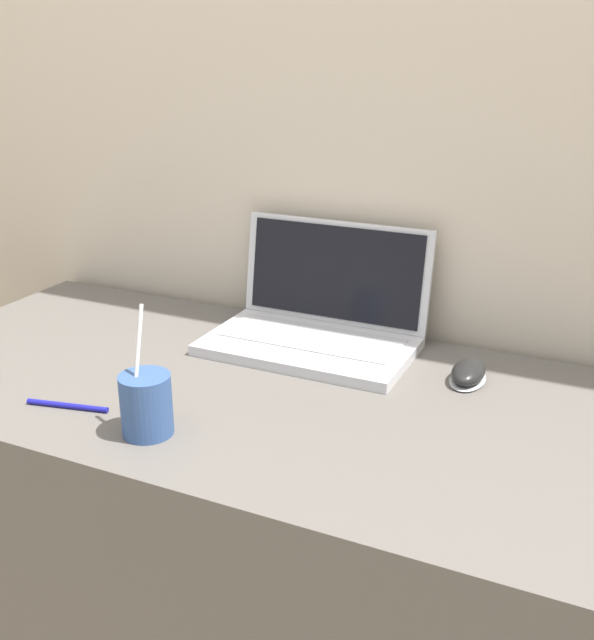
{
  "coord_description": "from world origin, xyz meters",
  "views": [
    {
      "loc": [
        0.53,
        -0.68,
        1.28
      ],
      "look_at": [
        0.01,
        0.44,
        0.81
      ],
      "focal_mm": 42.0,
      "sensor_mm": 36.0,
      "label": 1
    }
  ],
  "objects_px": {
    "laptop": "(318,320)",
    "computer_mouse": "(468,373)",
    "pen": "(67,406)",
    "drink_cup": "(146,403)"
  },
  "relations": [
    {
      "from": "drink_cup",
      "to": "computer_mouse",
      "type": "xyz_separation_m",
      "value": [
        0.39,
        0.38,
        -0.03
      ]
    },
    {
      "from": "laptop",
      "to": "computer_mouse",
      "type": "relative_size",
      "value": 3.66
    },
    {
      "from": "computer_mouse",
      "to": "pen",
      "type": "height_order",
      "value": "computer_mouse"
    },
    {
      "from": "computer_mouse",
      "to": "pen",
      "type": "xyz_separation_m",
      "value": [
        -0.55,
        -0.37,
        -0.01
      ]
    },
    {
      "from": "computer_mouse",
      "to": "pen",
      "type": "relative_size",
      "value": 0.76
    },
    {
      "from": "drink_cup",
      "to": "pen",
      "type": "relative_size",
      "value": 1.42
    },
    {
      "from": "drink_cup",
      "to": "pen",
      "type": "height_order",
      "value": "drink_cup"
    },
    {
      "from": "pen",
      "to": "computer_mouse",
      "type": "bearing_deg",
      "value": 33.81
    },
    {
      "from": "drink_cup",
      "to": "pen",
      "type": "xyz_separation_m",
      "value": [
        -0.16,
        0.01,
        -0.04
      ]
    },
    {
      "from": "laptop",
      "to": "pen",
      "type": "xyz_separation_m",
      "value": [
        -0.25,
        -0.42,
        -0.04
      ]
    }
  ]
}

